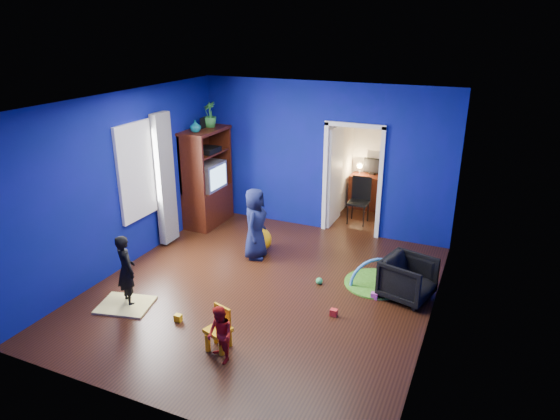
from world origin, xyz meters
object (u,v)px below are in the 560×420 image
at_px(tv_armoire, 207,177).
at_px(child_navy, 255,224).
at_px(study_desk, 370,192).
at_px(kid_chair, 218,332).
at_px(crt_tv, 208,176).
at_px(play_mat, 376,283).
at_px(toddler_red, 220,335).
at_px(armchair, 408,279).
at_px(hopper_ball, 259,240).
at_px(folding_chair, 358,202).
at_px(vase, 195,126).
at_px(child_black, 126,270).

bearing_deg(tv_armoire, child_navy, -33.24).
bearing_deg(study_desk, kid_chair, -94.57).
height_order(crt_tv, play_mat, crt_tv).
bearing_deg(play_mat, tv_armoire, 162.94).
height_order(toddler_red, play_mat, toddler_red).
relative_size(armchair, hopper_ball, 1.59).
xyz_separation_m(toddler_red, folding_chair, (0.31, 5.06, 0.09)).
height_order(child_navy, kid_chair, child_navy).
distance_m(armchair, study_desk, 3.88).
relative_size(vase, crt_tv, 0.32).
relative_size(child_black, study_desk, 1.23).
relative_size(child_black, crt_tv, 1.55).
distance_m(child_navy, play_mat, 2.27).
xyz_separation_m(tv_armoire, folding_chair, (2.82, 1.24, -0.52)).
xyz_separation_m(tv_armoire, crt_tv, (0.04, 0.00, 0.04)).
height_order(toddler_red, crt_tv, crt_tv).
xyz_separation_m(child_black, kid_chair, (1.77, -0.43, -0.29)).
bearing_deg(child_navy, toddler_red, -171.74).
relative_size(armchair, tv_armoire, 0.36).
height_order(child_navy, hopper_ball, child_navy).
height_order(crt_tv, hopper_ball, crt_tv).
height_order(child_navy, folding_chair, child_navy).
bearing_deg(kid_chair, crt_tv, 139.48).
xyz_separation_m(play_mat, folding_chair, (-0.97, 2.40, 0.45)).
relative_size(child_black, folding_chair, 1.18).
xyz_separation_m(child_navy, folding_chair, (1.21, 2.29, -0.18)).
distance_m(vase, play_mat, 4.40).
distance_m(armchair, tv_armoire, 4.57).
relative_size(tv_armoire, study_desk, 2.23).
bearing_deg(crt_tv, hopper_ball, -27.91).
xyz_separation_m(child_navy, toddler_red, (0.90, -2.76, -0.27)).
height_order(toddler_red, hopper_ball, toddler_red).
bearing_deg(hopper_ball, study_desk, 67.20).
bearing_deg(kid_chair, tv_armoire, 139.93).
bearing_deg(child_navy, child_black, 144.60).
bearing_deg(child_black, toddler_red, -167.59).
bearing_deg(hopper_ball, folding_chair, 58.29).
xyz_separation_m(child_black, vase, (-0.58, 2.89, 1.53)).
xyz_separation_m(child_navy, tv_armoire, (-1.61, 1.05, 0.34)).
distance_m(armchair, child_black, 4.15).
xyz_separation_m(child_black, tv_armoire, (-0.58, 3.19, 0.44)).
distance_m(child_navy, hopper_ball, 0.49).
bearing_deg(child_navy, study_desk, -30.18).
relative_size(armchair, study_desk, 0.81).
xyz_separation_m(crt_tv, folding_chair, (2.78, 1.24, -0.56)).
xyz_separation_m(tv_armoire, hopper_ball, (1.56, -0.80, -0.76)).
distance_m(child_black, tv_armoire, 3.27).
bearing_deg(toddler_red, child_navy, 142.47).
distance_m(armchair, folding_chair, 3.02).
xyz_separation_m(child_navy, crt_tv, (-1.57, 1.05, 0.38)).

